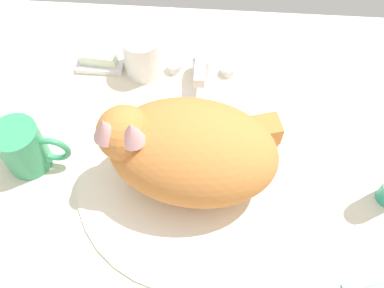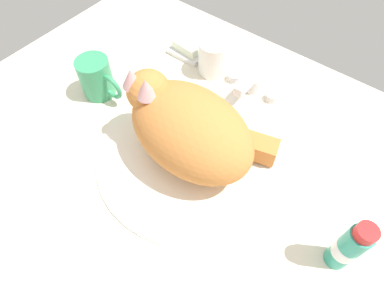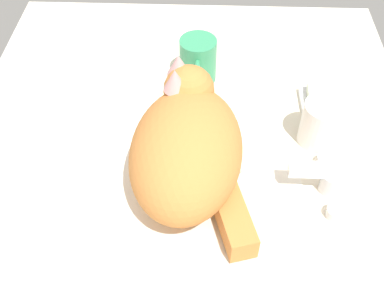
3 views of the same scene
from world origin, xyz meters
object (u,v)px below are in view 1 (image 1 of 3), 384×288
cat (188,149)px  soap_bar (100,55)px  coffee_mug (25,148)px  faucet (201,67)px  rinse_cup (143,55)px

cat → soap_bar: cat is taller
coffee_mug → soap_bar: 24.36cm
faucet → coffee_mug: size_ratio=1.15×
cat → coffee_mug: bearing=178.3°
faucet → rinse_cup: (-11.00, 0.59, 1.71)cm
soap_bar → cat: bearing=-51.6°
rinse_cup → soap_bar: size_ratio=1.19×
coffee_mug → soap_bar: bearing=72.3°
soap_bar → coffee_mug: bearing=-107.7°
coffee_mug → soap_bar: (7.39, 23.11, -2.24)cm
cat → coffee_mug: (-26.28, 0.77, -3.87)cm
faucet → soap_bar: 19.77cm
coffee_mug → rinse_cup: size_ratio=1.38×
faucet → soap_bar: bearing=174.6°
faucet → rinse_cup: size_ratio=1.59×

